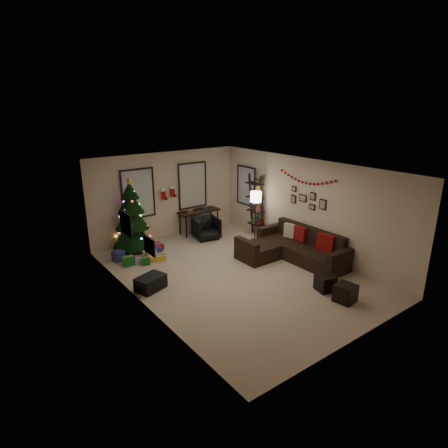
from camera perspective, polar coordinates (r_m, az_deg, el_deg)
The scene contains 29 objects.
floor at distance 9.69m, azimuth 1.66°, elevation -7.48°, with size 7.00×7.00×0.00m, color #C6B096.
ceiling at distance 8.86m, azimuth 1.81°, elevation 8.47°, with size 7.00×7.00×0.00m, color white.
wall_back at distance 12.02m, azimuth -8.68°, elevation 4.26°, with size 5.00×5.00×0.00m, color beige.
wall_front at distance 6.98m, azimuth 19.96°, elevation -6.99°, with size 5.00×5.00×0.00m, color beige.
wall_left at distance 7.97m, azimuth -12.55°, elevation -3.17°, with size 7.00×7.00×0.00m, color beige.
wall_right at distance 10.85m, azimuth 12.16°, elevation 2.56°, with size 7.00×7.00×0.00m, color beige.
window_back_left at distance 11.55m, azimuth -12.82°, elevation 4.47°, with size 1.05×0.06×1.50m.
window_back_right at distance 12.41m, azimuth -4.78°, elevation 5.79°, with size 1.05×0.06×1.50m.
window_right_wall at distance 12.57m, azimuth 3.39°, elevation 5.74°, with size 0.06×0.90×1.30m.
christmas_tree at distance 11.23m, azimuth -13.68°, elevation 0.62°, with size 1.18×1.18×2.19m.
presents at distance 10.73m, azimuth -11.81°, elevation -4.58°, with size 1.50×1.01×0.30m.
sofa at distance 10.61m, azimuth 10.14°, elevation -3.77°, with size 1.87×2.71×0.87m.
pillow_red_a at distance 10.25m, azimuth 15.01°, elevation -2.76°, with size 0.12×0.47×0.47m, color maroon.
pillow_red_b at distance 10.78m, azimuth 11.35°, elevation -1.45°, with size 0.11×0.41×0.41m, color maroon.
pillow_cream at distance 11.00m, azimuth 10.02°, elevation -1.02°, with size 0.12×0.41×0.41m, color beige.
ottoman_near at distance 9.12m, azimuth 14.97°, elevation -8.56°, with size 0.39×0.39×0.37m, color black.
ottoman_far at distance 8.77m, azimuth 17.76°, elevation -9.86°, with size 0.41×0.41×0.39m, color black.
desk at distance 12.46m, azimuth -3.79°, elevation 1.66°, with size 1.39×0.50×0.75m.
desk_chair at distance 11.96m, azimuth -2.69°, elevation -0.61°, with size 0.68×0.64×0.70m, color black.
bookshelf at distance 12.08m, azimuth 4.82°, elevation 2.61°, with size 0.30×0.59×2.01m.
potted_plant at distance 11.79m, azimuth 5.29°, elevation 6.64°, with size 0.52×0.45×0.58m, color #4C4C4C.
floor_lamp at distance 11.49m, azimuth 4.79°, elevation 3.60°, with size 0.33×0.33×1.58m.
art_map at distance 8.50m, azimuth -14.54°, elevation 0.06°, with size 0.04×0.60×0.50m.
art_abstract at distance 7.57m, azimuth -11.14°, elevation -3.25°, with size 0.04×0.45×0.35m.
gallery at distance 10.74m, azimuth 12.46°, elevation 3.60°, with size 0.03×1.25×0.54m.
garland at distance 10.63m, azimuth 12.28°, elevation 6.63°, with size 0.08×1.90×0.30m, color #A5140C, non-canonical shape.
stocking_left at distance 11.83m, azimuth -9.02°, elevation 4.46°, with size 0.20×0.05×0.36m.
stocking_right at distance 12.00m, azimuth -7.70°, elevation 4.87°, with size 0.20×0.05×0.36m.
storage_bin at distance 9.03m, azimuth -10.96°, elevation -8.67°, with size 0.66×0.44×0.33m, color black.
Camera 1 is at (-5.43, -6.85, 4.18)m, focal length 30.44 mm.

